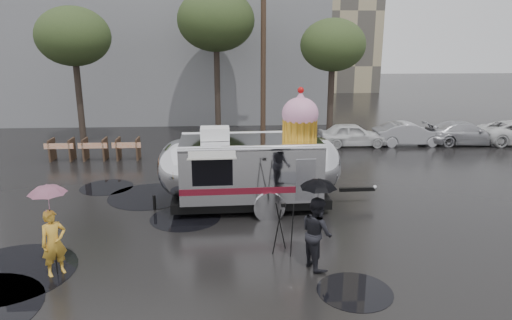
{
  "coord_description": "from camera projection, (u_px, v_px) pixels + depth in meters",
  "views": [
    {
      "loc": [
        0.61,
        -10.8,
        5.47
      ],
      "look_at": [
        1.47,
        3.48,
        1.62
      ],
      "focal_mm": 32.0,
      "sensor_mm": 36.0,
      "label": 1
    }
  ],
  "objects": [
    {
      "name": "parked_cars",
      "position": [
        442.0,
        131.0,
        23.87
      ],
      "size": [
        13.2,
        1.9,
        1.5
      ],
      "color": "silver",
      "rests_on": "ground"
    },
    {
      "name": "tripod",
      "position": [
        283.0,
        224.0,
        11.76
      ],
      "size": [
        0.57,
        0.55,
        1.4
      ],
      "rotation": [
        0.0,
        0.0,
        -0.36
      ],
      "color": "black",
      "rests_on": "ground"
    },
    {
      "name": "utility_pole",
      "position": [
        263.0,
        54.0,
        24.24
      ],
      "size": [
        1.6,
        0.28,
        9.0
      ],
      "color": "#473323",
      "rests_on": "ground"
    },
    {
      "name": "tree_right",
      "position": [
        333.0,
        46.0,
        23.37
      ],
      "size": [
        3.36,
        3.36,
        6.42
      ],
      "color": "#382D26",
      "rests_on": "ground"
    },
    {
      "name": "puddles",
      "position": [
        95.0,
        242.0,
        12.61
      ],
      "size": [
        10.72,
        10.57,
        0.01
      ],
      "color": "black",
      "rests_on": "ground"
    },
    {
      "name": "airstream_trailer",
      "position": [
        253.0,
        166.0,
        14.86
      ],
      "size": [
        7.52,
        2.98,
        4.05
      ],
      "rotation": [
        0.0,
        0.0,
        0.03
      ],
      "color": "silver",
      "rests_on": "ground"
    },
    {
      "name": "umbrella_pink",
      "position": [
        48.0,
        199.0,
        10.42
      ],
      "size": [
        1.05,
        1.05,
        2.26
      ],
      "color": "pink",
      "rests_on": "ground"
    },
    {
      "name": "tree_left",
      "position": [
        73.0,
        37.0,
        22.5
      ],
      "size": [
        3.64,
        3.64,
        6.95
      ],
      "color": "#382D26",
      "rests_on": "ground"
    },
    {
      "name": "grey_building",
      "position": [
        164.0,
        23.0,
        33.01
      ],
      "size": [
        22.0,
        12.0,
        13.0
      ],
      "primitive_type": "cube",
      "color": "slate",
      "rests_on": "ground"
    },
    {
      "name": "tree_mid",
      "position": [
        216.0,
        21.0,
        24.61
      ],
      "size": [
        4.2,
        4.2,
        8.03
      ],
      "color": "#382D26",
      "rests_on": "ground"
    },
    {
      "name": "umbrella_black",
      "position": [
        318.0,
        193.0,
        10.78
      ],
      "size": [
        1.08,
        1.08,
        2.29
      ],
      "color": "black",
      "rests_on": "ground"
    },
    {
      "name": "ground",
      "position": [
        207.0,
        256.0,
        11.8
      ],
      "size": [
        120.0,
        120.0,
        0.0
      ],
      "primitive_type": "plane",
      "color": "black",
      "rests_on": "ground"
    },
    {
      "name": "barricade_row",
      "position": [
        95.0,
        149.0,
        20.95
      ],
      "size": [
        4.3,
        0.8,
        1.0
      ],
      "color": "#473323",
      "rests_on": "ground"
    },
    {
      "name": "person_left",
      "position": [
        54.0,
        243.0,
        10.7
      ],
      "size": [
        0.69,
        0.67,
        1.61
      ],
      "primitive_type": "imported",
      "rotation": [
        0.0,
        0.0,
        0.69
      ],
      "color": "gold",
      "rests_on": "ground"
    },
    {
      "name": "person_right",
      "position": [
        317.0,
        233.0,
        11.04
      ],
      "size": [
        0.73,
        0.97,
        1.8
      ],
      "primitive_type": "imported",
      "rotation": [
        0.0,
        0.0,
        1.89
      ],
      "color": "black",
      "rests_on": "ground"
    }
  ]
}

